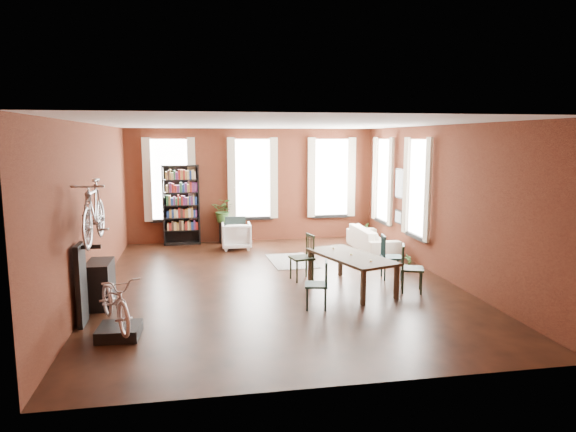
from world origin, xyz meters
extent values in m
plane|color=black|center=(0.00, 0.00, 0.00)|extent=(9.00, 9.00, 0.00)
cube|color=silver|center=(0.00, 0.00, 3.20)|extent=(7.00, 9.00, 0.04)
cube|color=#481D12|center=(0.00, 4.50, 1.60)|extent=(7.00, 0.04, 3.20)
cube|color=#481D12|center=(0.00, -4.50, 1.60)|extent=(7.00, 0.04, 3.20)
cube|color=#481D12|center=(-3.50, 0.00, 1.60)|extent=(0.04, 9.00, 3.20)
cube|color=#481D12|center=(3.50, 0.00, 1.60)|extent=(0.04, 9.00, 3.20)
cube|color=white|center=(-2.30, 4.47, 1.80)|extent=(1.00, 0.04, 2.20)
cube|color=#C2B79C|center=(-2.30, 4.40, 1.80)|extent=(1.40, 0.06, 2.30)
cube|color=white|center=(0.00, 4.47, 1.80)|extent=(1.00, 0.04, 2.20)
cube|color=#C2B79C|center=(0.00, 4.40, 1.80)|extent=(1.40, 0.06, 2.30)
cube|color=white|center=(2.30, 4.47, 1.80)|extent=(1.00, 0.04, 2.20)
cube|color=#C2B79C|center=(2.30, 4.40, 1.80)|extent=(1.40, 0.06, 2.30)
cube|color=white|center=(3.47, 1.00, 1.80)|extent=(0.04, 1.00, 2.20)
cube|color=#C2B79C|center=(3.40, 1.00, 1.80)|extent=(0.06, 1.40, 2.30)
cube|color=white|center=(3.47, 3.20, 1.80)|extent=(0.04, 1.00, 2.20)
cube|color=#C2B79C|center=(3.40, 3.20, 1.80)|extent=(0.06, 1.40, 2.30)
cube|color=black|center=(3.46, 2.10, 1.80)|extent=(0.04, 0.55, 0.75)
cube|color=black|center=(3.46, 2.10, 0.95)|extent=(0.04, 0.45, 0.35)
cube|color=#453A29|center=(1.35, -0.67, 0.34)|extent=(1.47, 2.15, 0.67)
cube|color=#193734|center=(0.42, -1.68, 0.42)|extent=(0.47, 0.47, 0.84)
cube|color=black|center=(0.53, 0.12, 0.48)|extent=(0.51, 0.51, 0.95)
cube|color=black|center=(2.45, -1.05, 0.46)|extent=(0.54, 0.54, 0.91)
cube|color=#1A383B|center=(2.42, -0.09, 0.46)|extent=(0.49, 0.49, 0.92)
cube|color=black|center=(-2.00, 4.30, 1.10)|extent=(1.00, 0.32, 2.20)
imported|color=white|center=(-0.57, 3.42, 0.39)|extent=(0.77, 0.73, 0.78)
imported|color=beige|center=(2.95, 2.60, 0.41)|extent=(0.61, 2.08, 0.81)
cube|color=black|center=(0.63, 1.78, 0.01)|extent=(1.07, 1.64, 0.01)
cube|color=black|center=(-2.76, -2.45, 0.09)|extent=(0.64, 0.64, 0.18)
cube|color=black|center=(-3.40, -1.80, 0.65)|extent=(0.16, 0.60, 1.30)
cube|color=black|center=(-3.28, -0.90, 0.40)|extent=(0.40, 0.80, 0.80)
cube|color=black|center=(-0.81, 4.30, 0.29)|extent=(0.33, 0.33, 0.59)
imported|color=#2D5421|center=(3.09, 3.70, 0.13)|extent=(0.45, 0.62, 0.25)
imported|color=#2E5120|center=(2.98, 0.36, 0.07)|extent=(0.36, 0.44, 0.14)
imported|color=beige|center=(-2.79, -2.45, 0.94)|extent=(0.79, 0.94, 1.52)
imported|color=#A5A8AD|center=(-3.15, -1.80, 2.13)|extent=(0.47, 1.00, 1.66)
imported|color=#366227|center=(-0.85, 4.32, 0.85)|extent=(0.81, 0.85, 0.53)
camera|label=1|loc=(-1.57, -10.04, 2.92)|focal=32.00mm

